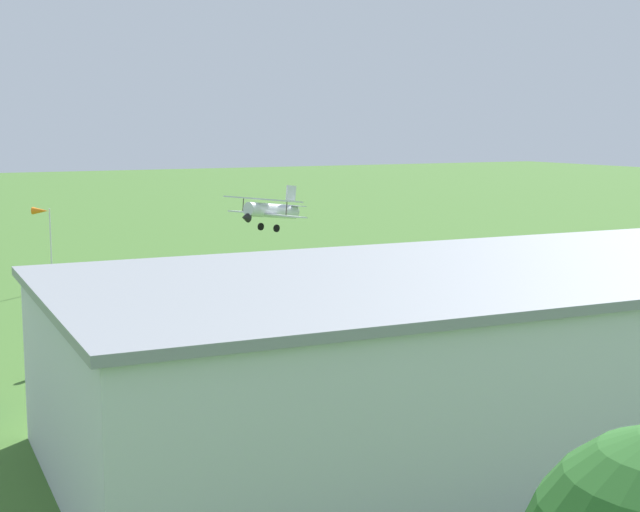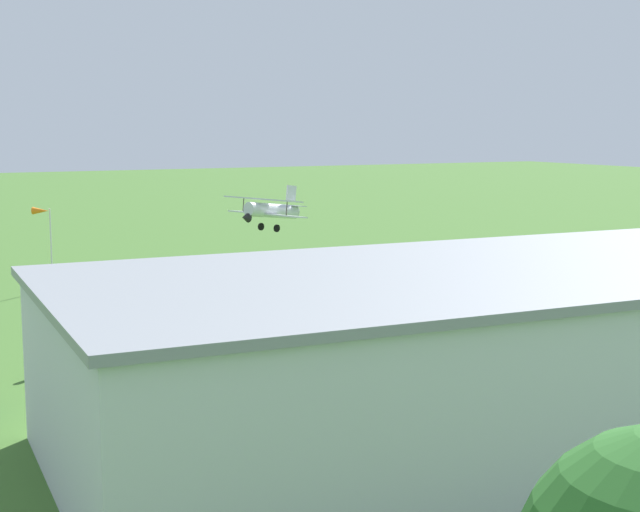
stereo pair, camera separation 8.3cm
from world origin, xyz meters
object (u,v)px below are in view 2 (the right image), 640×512
hangar (528,347)px  biplane (270,210)px  person_crossing_taxiway (67,355)px  person_by_parked_cars (36,361)px  windsock (42,217)px  person_at_fence_line (128,356)px

hangar → biplane: biplane is taller
person_crossing_taxiway → person_by_parked_cars: person_crossing_taxiway is taller
person_by_parked_cars → windsock: (-5.38, -26.33, 5.00)m
person_by_parked_cars → windsock: 27.34m
biplane → hangar: bearing=81.6°
hangar → person_at_fence_line: bearing=-54.3°
person_by_parked_cars → windsock: size_ratio=0.26×
hangar → person_by_parked_cars: 25.40m
hangar → biplane: bearing=-98.4°
person_by_parked_cars → person_at_fence_line: bearing=171.1°
hangar → person_crossing_taxiway: bearing=-50.3°
person_at_fence_line → person_by_parked_cars: bearing=-8.9°
person_by_parked_cars → person_at_fence_line: size_ratio=1.13×
person_by_parked_cars → hangar: bearing=133.4°
hangar → windsock: size_ratio=6.10×
hangar → person_at_fence_line: (12.63, -17.60, -2.92)m
person_crossing_taxiway → person_at_fence_line: bearing=157.4°
biplane → person_crossing_taxiway: (21.67, 22.04, -5.14)m
person_crossing_taxiway → person_at_fence_line: size_ratio=1.15×
biplane → windsock: 18.40m
hangar → person_at_fence_line: 21.86m
windsock → hangar: bearing=105.0°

